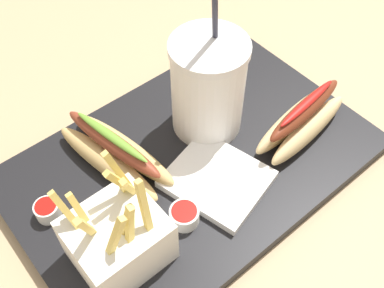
# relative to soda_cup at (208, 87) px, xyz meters

# --- Properties ---
(ground_plane) EXTENTS (2.40, 2.40, 0.02)m
(ground_plane) POSITION_rel_soda_cup_xyz_m (-0.06, -0.03, -0.10)
(ground_plane) COLOR tan
(food_tray) EXTENTS (0.47, 0.31, 0.02)m
(food_tray) POSITION_rel_soda_cup_xyz_m (-0.06, -0.03, -0.08)
(food_tray) COLOR black
(food_tray) RESTS_ON ground_plane
(soda_cup) EXTENTS (0.10, 0.10, 0.24)m
(soda_cup) POSITION_rel_soda_cup_xyz_m (0.00, 0.00, 0.00)
(soda_cup) COLOR white
(soda_cup) RESTS_ON food_tray
(fries_basket) EXTENTS (0.10, 0.09, 0.14)m
(fries_basket) POSITION_rel_soda_cup_xyz_m (-0.21, -0.09, -0.03)
(fries_basket) COLOR white
(fries_basket) RESTS_ON food_tray
(hot_dog_1) EXTENTS (0.17, 0.07, 0.07)m
(hot_dog_1) POSITION_rel_soda_cup_xyz_m (0.09, -0.10, -0.05)
(hot_dog_1) COLOR #E5C689
(hot_dog_1) RESTS_ON food_tray
(hot_dog_2) EXTENTS (0.09, 0.19, 0.06)m
(hot_dog_2) POSITION_rel_soda_cup_xyz_m (-0.14, 0.02, -0.05)
(hot_dog_2) COLOR tan
(hot_dog_2) RESTS_ON food_tray
(ketchup_cup_1) EXTENTS (0.03, 0.03, 0.02)m
(ketchup_cup_1) POSITION_rel_soda_cup_xyz_m (-0.25, 0.01, -0.06)
(ketchup_cup_1) COLOR white
(ketchup_cup_1) RESTS_ON food_tray
(ketchup_cup_2) EXTENTS (0.04, 0.04, 0.02)m
(ketchup_cup_2) POSITION_rel_soda_cup_xyz_m (-0.12, -0.10, -0.06)
(ketchup_cup_2) COLOR white
(ketchup_cup_2) RESTS_ON food_tray
(napkin_stack) EXTENTS (0.13, 0.14, 0.01)m
(napkin_stack) POSITION_rel_soda_cup_xyz_m (-0.06, -0.08, -0.07)
(napkin_stack) COLOR white
(napkin_stack) RESTS_ON food_tray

